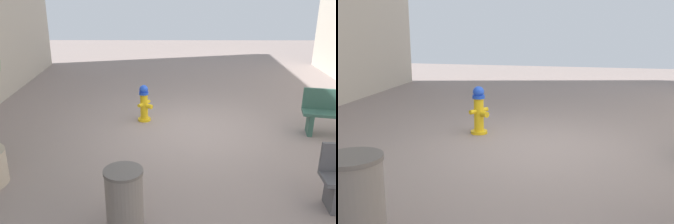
% 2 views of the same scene
% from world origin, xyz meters
% --- Properties ---
extents(ground_plane, '(23.40, 23.40, 0.00)m').
position_xyz_m(ground_plane, '(0.00, 0.00, 0.00)').
color(ground_plane, gray).
extents(fire_hydrant, '(0.36, 0.37, 0.85)m').
position_xyz_m(fire_hydrant, '(1.01, -0.61, 0.42)').
color(fire_hydrant, gold).
rests_on(fire_hydrant, ground_plane).
extents(trash_bin, '(0.51, 0.51, 0.88)m').
position_xyz_m(trash_bin, '(1.01, 3.31, 0.44)').
color(trash_bin, slate).
rests_on(trash_bin, ground_plane).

